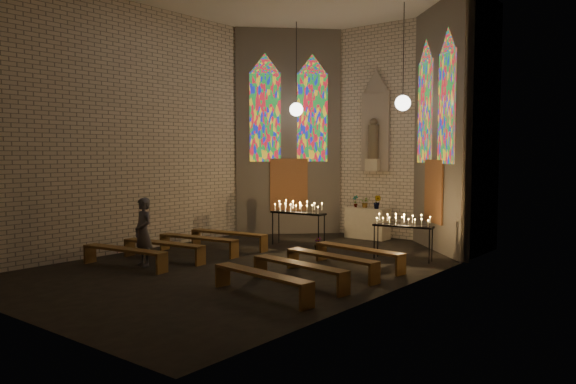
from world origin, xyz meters
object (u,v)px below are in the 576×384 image
object	(u,v)px
votive_stand_left	(298,210)
visitor	(143,232)
altar	(367,223)
aisle_flower_pot	(318,244)
votive_stand_right	(403,223)

from	to	relation	value
votive_stand_left	visitor	world-z (taller)	visitor
altar	visitor	xyz separation A→B (m)	(-2.03, -7.36, 0.35)
aisle_flower_pot	visitor	world-z (taller)	visitor
votive_stand_left	visitor	size ratio (longest dim) A/B	1.04
visitor	votive_stand_left	bearing A→B (deg)	86.69
aisle_flower_pot	votive_stand_right	distance (m)	2.70
votive_stand_left	votive_stand_right	distance (m)	3.45
altar	visitor	size ratio (longest dim) A/B	0.82
aisle_flower_pot	votive_stand_left	size ratio (longest dim) A/B	0.21
altar	votive_stand_right	xyz separation A→B (m)	(2.62, -2.67, 0.48)
aisle_flower_pot	votive_stand_left	world-z (taller)	votive_stand_left
votive_stand_right	altar	bearing A→B (deg)	124.06
votive_stand_left	visitor	bearing A→B (deg)	-108.15
altar	visitor	world-z (taller)	visitor
aisle_flower_pot	votive_stand_left	distance (m)	1.28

